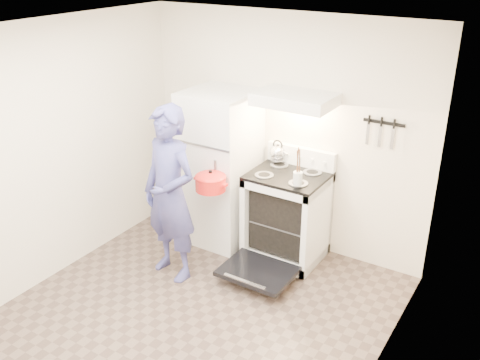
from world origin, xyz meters
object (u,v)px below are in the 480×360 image
Objects in this scene: refrigerator at (221,168)px; stove_body at (287,217)px; person at (170,195)px; tea_kettle at (278,151)px; dutch_oven at (211,183)px.

refrigerator reaches higher than stove_body.
stove_body is 0.52× the size of person.
tea_kettle is (-0.25, 0.22, 0.62)m from stove_body.
tea_kettle is (0.56, 0.24, 0.23)m from refrigerator.
refrigerator is 0.90m from stove_body.
tea_kettle reaches higher than stove_body.
person reaches higher than refrigerator.
stove_body is at bearing 39.41° from dutch_oven.
person is at bearing -116.84° from tea_kettle.
stove_body is at bearing 1.77° from refrigerator.
refrigerator is 6.78× the size of tea_kettle.
tea_kettle is at bearing 138.16° from stove_body.
tea_kettle is 0.83m from dutch_oven.
dutch_oven is at bearing -116.78° from tea_kettle.
person reaches higher than tea_kettle.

